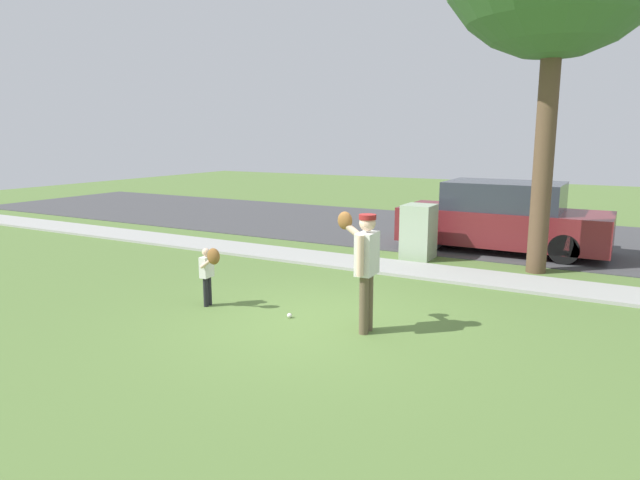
{
  "coord_description": "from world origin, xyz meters",
  "views": [
    {
      "loc": [
        3.79,
        -6.92,
        2.71
      ],
      "look_at": [
        -0.66,
        1.03,
        1.0
      ],
      "focal_mm": 31.34,
      "sensor_mm": 36.0,
      "label": 1
    }
  ],
  "objects_px": {
    "person_child": "(209,267)",
    "parked_suv_maroon": "(503,218)",
    "baseball": "(289,316)",
    "utility_cabinet": "(419,232)",
    "person_adult": "(365,259)"
  },
  "relations": [
    {
      "from": "person_adult",
      "to": "utility_cabinet",
      "type": "bearing_deg",
      "value": -82.06
    },
    {
      "from": "baseball",
      "to": "person_adult",
      "type": "bearing_deg",
      "value": 1.15
    },
    {
      "from": "parked_suv_maroon",
      "to": "person_adult",
      "type": "bearing_deg",
      "value": 85.44
    },
    {
      "from": "person_adult",
      "to": "utility_cabinet",
      "type": "relative_size",
      "value": 1.37
    },
    {
      "from": "utility_cabinet",
      "to": "parked_suv_maroon",
      "type": "bearing_deg",
      "value": 50.45
    },
    {
      "from": "utility_cabinet",
      "to": "baseball",
      "type": "bearing_deg",
      "value": -93.38
    },
    {
      "from": "person_child",
      "to": "parked_suv_maroon",
      "type": "distance_m",
      "value": 7.53
    },
    {
      "from": "person_child",
      "to": "parked_suv_maroon",
      "type": "relative_size",
      "value": 0.21
    },
    {
      "from": "utility_cabinet",
      "to": "person_adult",
      "type": "bearing_deg",
      "value": -79.29
    },
    {
      "from": "person_adult",
      "to": "parked_suv_maroon",
      "type": "height_order",
      "value": "person_adult"
    },
    {
      "from": "baseball",
      "to": "parked_suv_maroon",
      "type": "relative_size",
      "value": 0.02
    },
    {
      "from": "person_child",
      "to": "baseball",
      "type": "xyz_separation_m",
      "value": [
        1.4,
        0.16,
        -0.62
      ]
    },
    {
      "from": "person_adult",
      "to": "person_child",
      "type": "height_order",
      "value": "person_adult"
    },
    {
      "from": "person_adult",
      "to": "parked_suv_maroon",
      "type": "bearing_deg",
      "value": -97.33
    },
    {
      "from": "person_adult",
      "to": "baseball",
      "type": "xyz_separation_m",
      "value": [
        -1.22,
        -0.02,
        -1.01
      ]
    }
  ]
}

